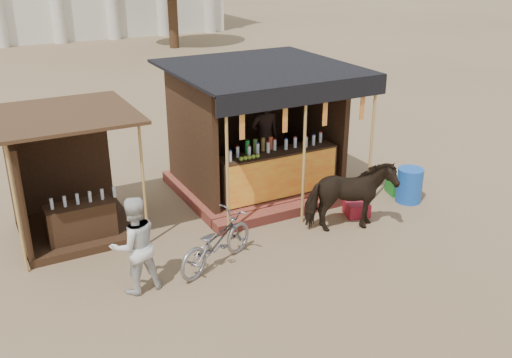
{
  "coord_description": "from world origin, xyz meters",
  "views": [
    {
      "loc": [
        -4.54,
        -6.91,
        5.09
      ],
      "look_at": [
        0.0,
        1.6,
        1.1
      ],
      "focal_mm": 40.0,
      "sensor_mm": 36.0,
      "label": 1
    }
  ],
  "objects": [
    {
      "name": "main_stall",
      "position": [
        1.02,
        3.36,
        1.03
      ],
      "size": [
        3.6,
        3.61,
        2.78
      ],
      "color": "#983C31",
      "rests_on": "ground"
    },
    {
      "name": "cooler",
      "position": [
        3.71,
        1.74,
        0.23
      ],
      "size": [
        0.74,
        0.6,
        0.46
      ],
      "color": "#1C7E26",
      "rests_on": "ground"
    },
    {
      "name": "motorbike",
      "position": [
        -1.16,
        0.86,
        0.45
      ],
      "size": [
        1.81,
        1.26,
        0.9
      ],
      "primitive_type": "imported",
      "rotation": [
        0.0,
        0.0,
        2.0
      ],
      "color": "gray",
      "rests_on": "ground"
    },
    {
      "name": "bystander",
      "position": [
        -2.56,
        0.77,
        0.8
      ],
      "size": [
        0.82,
        0.66,
        1.6
      ],
      "primitive_type": "imported",
      "rotation": [
        0.0,
        0.0,
        3.22
      ],
      "color": "silver",
      "rests_on": "ground"
    },
    {
      "name": "secondary_stall",
      "position": [
        -3.17,
        3.24,
        0.85
      ],
      "size": [
        2.4,
        2.4,
        2.38
      ],
      "color": "#372014",
      "rests_on": "ground"
    },
    {
      "name": "blue_barrel",
      "position": [
        3.54,
        1.34,
        0.37
      ],
      "size": [
        0.56,
        0.56,
        0.73
      ],
      "primitive_type": "cylinder",
      "rotation": [
        0.0,
        0.0,
        0.04
      ],
      "color": "#174EAE",
      "rests_on": "ground"
    },
    {
      "name": "red_crate",
      "position": [
        2.14,
        1.3,
        0.14
      ],
      "size": [
        0.54,
        0.54,
        0.28
      ],
      "primitive_type": "cube",
      "rotation": [
        0.0,
        0.0,
        -0.26
      ],
      "color": "maroon",
      "rests_on": "ground"
    },
    {
      "name": "cow",
      "position": [
        1.6,
        0.85,
        0.69
      ],
      "size": [
        1.79,
        1.17,
        1.39
      ],
      "primitive_type": "imported",
      "rotation": [
        0.0,
        0.0,
        1.3
      ],
      "color": "black",
      "rests_on": "ground"
    },
    {
      "name": "ground",
      "position": [
        0.0,
        0.0,
        0.0
      ],
      "size": [
        120.0,
        120.0,
        0.0
      ],
      "primitive_type": "plane",
      "color": "#846B4C",
      "rests_on": "ground"
    }
  ]
}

